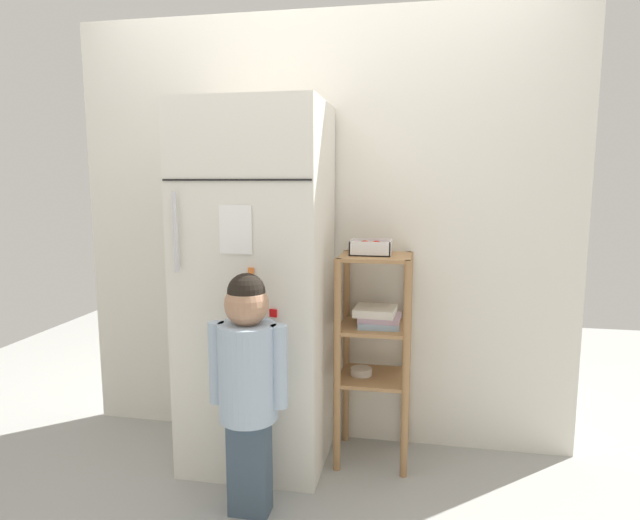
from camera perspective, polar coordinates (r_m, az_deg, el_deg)
The scene contains 6 objects.
ground_plane at distance 2.91m, azimuth -1.32°, elevation -20.83°, with size 6.00×6.00×0.00m, color #999993.
kitchen_wall_back at distance 2.89m, azimuth -0.02°, elevation 2.89°, with size 2.70×0.03×2.29m, color silver.
refrigerator at distance 2.68m, azimuth -6.72°, elevation -2.97°, with size 0.69×0.60×1.79m.
child_standing at distance 2.30m, azimuth -7.68°, elevation -11.65°, with size 0.34×0.25×1.05m.
pantry_shelf_unit at distance 2.73m, azimuth 5.85°, elevation -7.92°, with size 0.36×0.35×1.06m.
fruit_bin at distance 2.66m, azimuth 5.41°, elevation 1.25°, with size 0.20×0.17×0.07m.
Camera 1 is at (0.53, -2.49, 1.42)m, focal length 30.01 mm.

